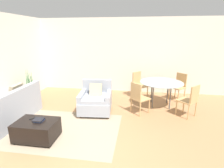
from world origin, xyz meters
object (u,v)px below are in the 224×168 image
ottoman (37,129)px  potted_plant (32,95)px  dining_table (161,84)px  couch (4,113)px  armchair (96,100)px  dining_chair_far_left (139,83)px  dining_chair_near_left (138,96)px  tv_remote_primary (33,118)px  dining_chair_near_right (190,99)px  book_stack (39,120)px  dining_chair_far_right (179,85)px

ottoman → potted_plant: 2.40m
potted_plant → dining_table: (4.16, 0.30, 0.45)m
couch → armchair: 2.32m
ottoman → dining_chair_far_left: (2.10, 2.95, 0.29)m
couch → dining_chair_near_left: size_ratio=2.31×
dining_chair_near_left → dining_chair_far_left: bearing=90.0°
armchair → tv_remote_primary: 1.76m
armchair → potted_plant: size_ratio=0.88×
dining_chair_near_right → dining_chair_far_left: same height
dining_chair_near_right → book_stack: bearing=-155.3°
armchair → tv_remote_primary: size_ratio=6.07×
armchair → book_stack: 1.75m
potted_plant → book_stack: bearing=-53.7°
tv_remote_primary → dining_chair_far_right: 4.58m
armchair → dining_chair_near_left: 1.22m
potted_plant → dining_chair_far_left: (3.48, 0.98, 0.27)m
dining_chair_near_left → dining_chair_near_right: bearing=0.0°
dining_chair_near_left → dining_chair_far_right: size_ratio=1.00×
armchair → book_stack: bearing=-118.9°
potted_plant → dining_chair_near_left: bearing=-6.3°
dining_chair_near_right → dining_chair_far_left: 1.93m
book_stack → potted_plant: 2.43m
armchair → dining_table: (1.88, 0.72, 0.36)m
dining_table → dining_chair_near_left: bearing=-135.0°
book_stack → dining_chair_near_left: dining_chair_near_left is taller
dining_chair_near_left → dining_chair_near_right: 1.36m
dining_chair_near_right → dining_chair_far_right: same height
dining_chair_near_right → dining_chair_far_left: (-1.36, 1.36, 0.00)m
armchair → dining_chair_near_right: (2.56, 0.04, 0.18)m
potted_plant → dining_table: potted_plant is taller
book_stack → potted_plant: (-1.43, 1.95, -0.20)m
potted_plant → ottoman: bearing=-55.1°
dining_chair_far_left → dining_chair_near_right: bearing=-45.0°
potted_plant → dining_chair_near_right: bearing=-4.5°
armchair → dining_chair_far_right: size_ratio=1.11×
ottoman → dining_table: bearing=39.2°
tv_remote_primary → dining_chair_near_left: dining_chair_near_left is taller
tv_remote_primary → dining_chair_far_left: size_ratio=0.18×
potted_plant → dining_chair_far_left: potted_plant is taller
dining_table → dining_chair_far_left: bearing=135.0°
tv_remote_primary → potted_plant: potted_plant is taller
ottoman → book_stack: (0.06, 0.02, 0.22)m
ottoman → potted_plant: size_ratio=0.74×
dining_table → dining_chair_far_left: 0.98m
couch → book_stack: couch is taller
armchair → tv_remote_primary: armchair is taller
potted_plant → dining_chair_near_right: potted_plant is taller
dining_chair_far_right → dining_chair_near_right: bearing=-90.0°
couch → dining_chair_far_left: (3.27, 2.45, 0.22)m
potted_plant → dining_chair_far_right: (4.84, 0.98, 0.27)m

